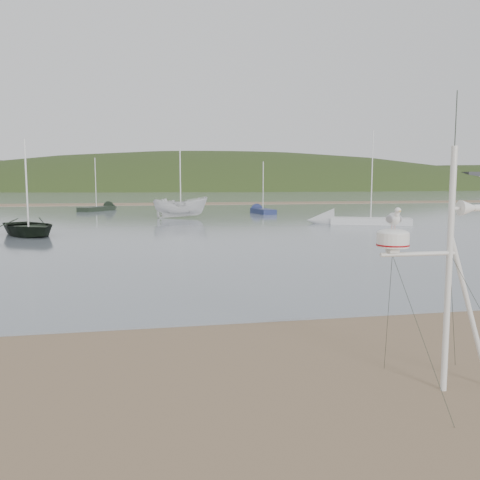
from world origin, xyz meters
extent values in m
plane|color=#7B6147|center=(0.00, 0.00, 0.00)|extent=(560.00, 560.00, 0.00)
cube|color=slate|center=(0.00, 132.00, 0.02)|extent=(560.00, 256.00, 0.04)
cube|color=#7B6147|center=(0.00, 70.00, 0.07)|extent=(560.00, 7.00, 0.07)
ellipsoid|color=#243415|center=(40.00, 235.00, -22.00)|extent=(400.00, 180.00, 80.00)
ellipsoid|color=#243415|center=(180.00, 235.00, -15.40)|extent=(300.00, 135.00, 56.00)
cube|color=white|center=(-36.00, 196.00, 4.00)|extent=(8.40, 6.30, 8.00)
cube|color=white|center=(-10.00, 196.00, 4.00)|extent=(8.40, 6.30, 8.00)
cube|color=white|center=(16.00, 196.00, 4.00)|extent=(8.40, 6.30, 8.00)
cube|color=white|center=(42.00, 196.00, 4.00)|extent=(8.40, 6.30, 8.00)
cube|color=white|center=(68.00, 196.00, 4.00)|extent=(8.40, 6.30, 8.00)
cube|color=white|center=(94.00, 196.00, 4.00)|extent=(8.40, 6.30, 8.00)
cube|color=white|center=(120.00, 196.00, 4.00)|extent=(8.40, 6.30, 8.00)
cube|color=white|center=(146.00, 196.00, 4.00)|extent=(8.40, 6.30, 8.00)
cylinder|color=white|center=(4.63, -0.33, 1.90)|extent=(0.09, 0.09, 3.79)
cylinder|color=white|center=(5.03, -0.33, 1.23)|extent=(0.88, 0.08, 2.49)
cylinder|color=white|center=(4.11, -0.33, 2.18)|extent=(1.23, 0.07, 0.07)
cylinder|color=#2D382D|center=(4.63, -0.33, 4.17)|extent=(0.02, 0.02, 0.85)
cube|color=white|center=(3.68, -0.33, 2.25)|extent=(0.15, 0.15, 0.09)
cylinder|color=white|center=(3.68, -0.33, 2.40)|extent=(0.47, 0.47, 0.21)
cylinder|color=#A20B11|center=(3.68, -0.33, 2.33)|extent=(0.48, 0.48, 0.02)
ellipsoid|color=white|center=(3.68, -0.33, 2.50)|extent=(0.47, 0.47, 0.13)
cone|color=white|center=(4.90, -0.33, 2.86)|extent=(0.25, 0.25, 0.25)
cylinder|color=white|center=(5.07, -0.33, 2.86)|extent=(0.13, 0.10, 0.10)
cube|color=white|center=(4.73, -0.33, 2.86)|extent=(0.19, 0.04, 0.04)
cylinder|color=tan|center=(3.66, -0.33, 2.60)|extent=(0.01, 0.01, 0.07)
cylinder|color=tan|center=(3.71, -0.33, 2.60)|extent=(0.01, 0.01, 0.07)
ellipsoid|color=white|center=(3.68, -0.33, 2.71)|extent=(0.16, 0.26, 0.19)
ellipsoid|color=#A4A6AC|center=(3.61, -0.34, 2.71)|extent=(0.05, 0.21, 0.12)
ellipsoid|color=#A4A6AC|center=(3.75, -0.34, 2.71)|extent=(0.05, 0.21, 0.12)
cone|color=white|center=(3.68, -0.20, 2.69)|extent=(0.09, 0.08, 0.09)
ellipsoid|color=white|center=(3.68, -0.42, 2.79)|extent=(0.08, 0.08, 0.11)
sphere|color=white|center=(3.68, -0.45, 2.84)|extent=(0.09, 0.09, 0.09)
cone|color=gold|center=(3.68, -0.49, 2.84)|extent=(0.02, 0.05, 0.02)
imported|color=black|center=(-6.63, 25.31, 2.70)|extent=(3.84, 2.87, 5.33)
imported|color=silver|center=(3.68, 39.18, 2.52)|extent=(1.93, 1.88, 4.95)
cube|color=silver|center=(17.48, 29.11, 0.29)|extent=(6.28, 4.17, 0.50)
cone|color=silver|center=(13.96, 30.66, 0.29)|extent=(2.70, 2.61, 1.92)
cylinder|color=white|center=(17.48, 29.11, 3.85)|extent=(0.08, 0.08, 6.61)
cube|color=black|center=(-4.81, 52.42, 0.29)|extent=(3.99, 5.07, 0.50)
cone|color=black|center=(-3.11, 55.12, 0.29)|extent=(2.28, 2.32, 1.59)
cylinder|color=white|center=(-4.81, 52.42, 3.28)|extent=(0.08, 0.08, 5.48)
cube|color=#16204D|center=(12.60, 44.08, 0.29)|extent=(1.83, 4.53, 0.50)
cone|color=#16204D|center=(12.34, 46.89, 0.29)|extent=(1.55, 1.67, 1.41)
cylinder|color=white|center=(12.60, 44.08, 2.97)|extent=(0.08, 0.08, 4.86)
camera|label=1|loc=(0.00, -7.22, 3.25)|focal=38.00mm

